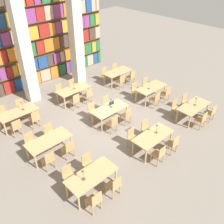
{
  "coord_description": "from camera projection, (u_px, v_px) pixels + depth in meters",
  "views": [
    {
      "loc": [
        -6.79,
        -7.47,
        7.31
      ],
      "look_at": [
        0.0,
        -0.27,
        0.68
      ],
      "focal_mm": 40.0,
      "sensor_mm": 36.0,
      "label": 1
    }
  ],
  "objects": [
    {
      "name": "desk_lamp_4",
      "position": [
        149.0,
        83.0,
        13.5
      ],
      "size": [
        0.14,
        0.14,
        0.5
      ],
      "color": "brown",
      "rests_on": "reading_table_5"
    },
    {
      "name": "chair_34",
      "position": [
        131.0,
        77.0,
        15.57
      ],
      "size": [
        0.42,
        0.4,
        0.89
      ],
      "color": "tan",
      "rests_on": "ground_plane"
    },
    {
      "name": "chair_6",
      "position": [
        173.0,
        144.0,
        10.31
      ],
      "size": [
        0.42,
        0.4,
        0.89
      ],
      "color": "tan",
      "rests_on": "ground_plane"
    },
    {
      "name": "chair_1",
      "position": [
        69.0,
        176.0,
        8.87
      ],
      "size": [
        0.42,
        0.4,
        0.89
      ],
      "rotation": [
        0.0,
        0.0,
        3.14
      ],
      "color": "tan",
      "rests_on": "ground_plane"
    },
    {
      "name": "chair_9",
      "position": [
        176.0,
        108.0,
        12.59
      ],
      "size": [
        0.42,
        0.4,
        0.89
      ],
      "rotation": [
        0.0,
        0.0,
        3.14
      ],
      "color": "tan",
      "rests_on": "ground_plane"
    },
    {
      "name": "reading_table_4",
      "position": [
        110.0,
        110.0,
        12.09
      ],
      "size": [
        1.83,
        0.85,
        0.76
      ],
      "color": "tan",
      "rests_on": "ground_plane"
    },
    {
      "name": "bookshelf_bank",
      "position": [
        38.0,
        39.0,
        14.65
      ],
      "size": [
        9.56,
        0.35,
        5.5
      ],
      "color": "brown",
      "rests_on": "ground_plane"
    },
    {
      "name": "reading_table_0",
      "position": [
        92.0,
        176.0,
        8.61
      ],
      "size": [
        1.83,
        0.85,
        0.76
      ],
      "color": "tan",
      "rests_on": "ground_plane"
    },
    {
      "name": "chair_25",
      "position": [
        3.0,
        114.0,
        12.11
      ],
      "size": [
        0.42,
        0.4,
        0.89
      ],
      "rotation": [
        0.0,
        0.0,
        3.14
      ],
      "color": "tan",
      "rests_on": "ground_plane"
    },
    {
      "name": "chair_29",
      "position": [
        60.0,
        91.0,
        14.01
      ],
      "size": [
        0.42,
        0.4,
        0.89
      ],
      "rotation": [
        0.0,
        0.0,
        3.14
      ],
      "color": "tan",
      "rests_on": "ground_plane"
    },
    {
      "name": "reading_table_8",
      "position": [
        118.0,
        73.0,
        15.61
      ],
      "size": [
        1.83,
        0.85,
        0.76
      ],
      "color": "tan",
      "rests_on": "ground_plane"
    },
    {
      "name": "reading_table_5",
      "position": [
        151.0,
        89.0,
        13.89
      ],
      "size": [
        1.83,
        0.85,
        0.76
      ],
      "color": "tan",
      "rests_on": "ground_plane"
    },
    {
      "name": "chair_13",
      "position": [
        31.0,
        142.0,
        10.4
      ],
      "size": [
        0.42,
        0.4,
        0.89
      ],
      "rotation": [
        0.0,
        0.0,
        3.14
      ],
      "color": "tan",
      "rests_on": "ground_plane"
    },
    {
      "name": "chair_33",
      "position": [
        105.0,
        74.0,
        15.9
      ],
      "size": [
        0.42,
        0.4,
        0.89
      ],
      "rotation": [
        0.0,
        0.0,
        3.14
      ],
      "color": "tan",
      "rests_on": "ground_plane"
    },
    {
      "name": "chair_24",
      "position": [
        16.0,
        127.0,
        11.25
      ],
      "size": [
        0.42,
        0.4,
        0.89
      ],
      "color": "tan",
      "rests_on": "ground_plane"
    },
    {
      "name": "reading_table_3",
      "position": [
        49.0,
        142.0,
        10.14
      ],
      "size": [
        1.83,
        0.85,
        0.76
      ],
      "color": "tan",
      "rests_on": "ground_plane"
    },
    {
      "name": "chair_10",
      "position": [
        211.0,
        112.0,
        12.24
      ],
      "size": [
        0.42,
        0.4,
        0.89
      ],
      "color": "tan",
      "rests_on": "ground_plane"
    },
    {
      "name": "chair_28",
      "position": [
        75.0,
        101.0,
        13.16
      ],
      "size": [
        0.42,
        0.4,
        0.89
      ],
      "color": "tan",
      "rests_on": "ground_plane"
    },
    {
      "name": "chair_12",
      "position": [
        49.0,
        160.0,
        9.54
      ],
      "size": [
        0.42,
        0.4,
        0.89
      ],
      "color": "tan",
      "rests_on": "ground_plane"
    },
    {
      "name": "chair_27",
      "position": [
        21.0,
        107.0,
        12.64
      ],
      "size": [
        0.42,
        0.4,
        0.89
      ],
      "rotation": [
        0.0,
        0.0,
        3.14
      ],
      "color": "tan",
      "rests_on": "ground_plane"
    },
    {
      "name": "laptop",
      "position": [
        111.0,
        104.0,
        12.31
      ],
      "size": [
        0.32,
        0.22,
        0.21
      ],
      "rotation": [
        0.0,
        0.0,
        3.14
      ],
      "color": "silver",
      "rests_on": "reading_table_4"
    },
    {
      "name": "desk_lamp_2",
      "position": [
        196.0,
        100.0,
        12.12
      ],
      "size": [
        0.14,
        0.14,
        0.45
      ],
      "color": "brown",
      "rests_on": "reading_table_2"
    },
    {
      "name": "chair_4",
      "position": [
        159.0,
        154.0,
        9.79
      ],
      "size": [
        0.42,
        0.4,
        0.89
      ],
      "color": "tan",
      "rests_on": "ground_plane"
    },
    {
      "name": "chair_18",
      "position": [
        127.0,
        115.0,
        12.02
      ],
      "size": [
        0.42,
        0.4,
        0.89
      ],
      "color": "tan",
      "rests_on": "ground_plane"
    },
    {
      "name": "chair_22",
      "position": [
        166.0,
        93.0,
        13.82
      ],
      "size": [
        0.42,
        0.4,
        0.89
      ],
      "color": "tan",
      "rests_on": "ground_plane"
    },
    {
      "name": "chair_8",
      "position": [
        201.0,
        120.0,
        11.73
      ],
      "size": [
        0.42,
        0.4,
        0.89
      ],
      "color": "tan",
      "rests_on": "ground_plane"
    },
    {
      "name": "chair_14",
      "position": [
        69.0,
        148.0,
        10.07
      ],
      "size": [
        0.42,
        0.4,
        0.89
      ],
      "color": "tan",
      "rests_on": "ground_plane"
    },
    {
      "name": "reading_table_1",
      "position": [
        153.0,
        137.0,
        10.38
      ],
      "size": [
        1.83,
        0.85,
        0.76
      ],
      "color": "tan",
      "rests_on": "ground_plane"
    },
    {
      "name": "reading_table_6",
      "position": [
        18.0,
        113.0,
        11.85
      ],
      "size": [
        1.83,
        0.85,
        0.76
      ],
      "color": "tan",
      "rests_on": "ground_plane"
    },
    {
      "name": "chair_31",
      "position": [
        73.0,
        86.0,
        14.52
      ],
      "size": [
        0.42,
        0.4,
        0.89
      ],
      "rotation": [
        0.0,
        0.0,
        3.14
      ],
      "color": "tan",
      "rests_on": "ground_plane"
    },
    {
      "name": "pillar_left",
      "position": [
        23.0,
        48.0,
        12.6
      ],
      "size": [
        0.61,
        0.61,
        6.0
      ],
      "color": "beige",
      "rests_on": "ground_plane"
    },
    {
      "name": "desk_lamp_6",
      "position": [
        74.0,
        84.0,
        13.5
      ],
      "size": [
        0.14,
        0.14,
        0.46
      ],
      "color": "brown",
      "rests_on": "reading_table_7"
    },
    {
      "name": "desk_lamp_3",
      "position": [
        111.0,
        102.0,
        11.95
      ],
      "size": [
        0.14,
        0.14,
        0.48
      ],
      "color": "brown",
      "rests_on": "reading_table_4"
    },
    {
      "name": "chair_32",
      "position": [
        121.0,
        81.0,
        15.04
      ],
      "size": [
        0.42,
        0.4,
        0.89
      ],
      "color": "tan",
      "rests_on": "ground_plane"
    },
    {
      "name": "chair_17",
      "position": [
        93.0,
        111.0,
        12.34
      ],
      "size": [
        0.42,
        0.4,
        0.89
      ],
      "rotation": [
        0.0,
        0.0,
        3.14
      ],
      "color": "tan",
      "rests_on": "ground_plane"
    },
    {
      "name": "reading_table_2",
      "position": [
        194.0,
        107.0,
        12.3
      ],
      "size": [
        1.83,
        0.85,
        0.76
      ],
      "color": "tan",
      "rests_on": "ground_plane"
    },
    {
      "name": "reading_table_7",
      "position": [
        73.0,
        90.0,
        13.72
      ],
      "size": [
        1.83,
        0.85,
        0.76
      ],
      "color": "tan",
      "rests_on": "ground_plane"
    },
    {
      "name": "chair_2",
      "position": [
        114.0,
        185.0,
        8.51
      ],
      "size": [
        0.42,
        0.4,
        0.89
      ],
      "color": "tan",
      "rests_on": "ground_plane"
    },
    {
      "name": "chair_23",
      "position": [
        146.0,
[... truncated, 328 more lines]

